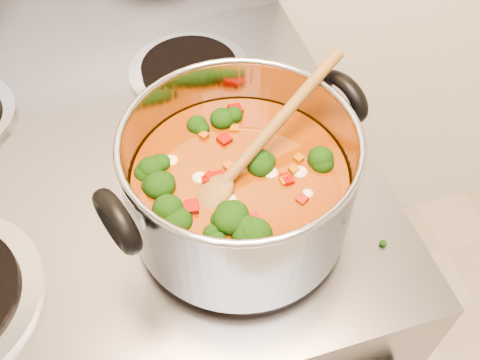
# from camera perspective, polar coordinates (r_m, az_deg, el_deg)

# --- Properties ---
(electric_range) EXTENTS (0.77, 0.70, 1.08)m
(electric_range) POSITION_cam_1_polar(r_m,az_deg,el_deg) (1.14, -11.03, -13.35)
(electric_range) COLOR gray
(electric_range) RESTS_ON ground
(stockpot) EXTENTS (0.32, 0.26, 0.16)m
(stockpot) POSITION_cam_1_polar(r_m,az_deg,el_deg) (0.61, 0.03, -0.44)
(stockpot) COLOR #A0A0A8
(stockpot) RESTS_ON electric_range
(wooden_spoon) EXTENTS (0.22, 0.14, 0.10)m
(wooden_spoon) POSITION_cam_1_polar(r_m,az_deg,el_deg) (0.59, 0.59, 2.30)
(wooden_spoon) COLOR brown
(wooden_spoon) RESTS_ON stockpot
(cooktop_crumbs) EXTENTS (0.10, 0.29, 0.01)m
(cooktop_crumbs) POSITION_cam_1_polar(r_m,az_deg,el_deg) (0.68, 5.24, -4.36)
(cooktop_crumbs) COLOR black
(cooktop_crumbs) RESTS_ON electric_range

